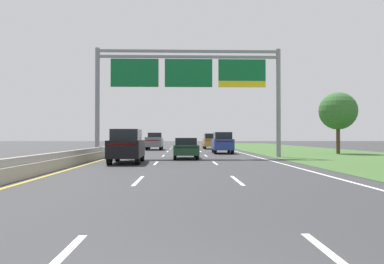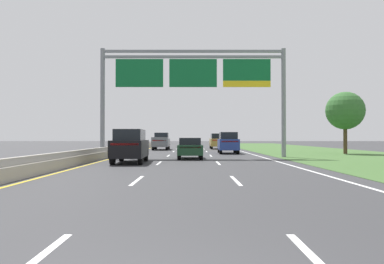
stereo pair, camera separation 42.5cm
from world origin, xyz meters
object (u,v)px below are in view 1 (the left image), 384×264
Objects in this scene: overhead_sign_gantry at (189,79)px; car_black_left_lane_suv at (127,146)px; pickup_truck_grey at (155,141)px; car_gold_right_lane_suv at (210,141)px; car_darkgreen_centre_lane_sedan at (186,148)px; roadside_tree_mid at (338,111)px; car_blue_right_lane_suv at (222,142)px.

overhead_sign_gantry reaches higher than car_black_left_lane_suv.
pickup_truck_grey is 1.14× the size of car_black_left_lane_suv.
car_gold_right_lane_suv is 1.06× the size of car_darkgreen_centre_lane_sedan.
car_gold_right_lane_suv and car_black_left_lane_suv have the same top height.
overhead_sign_gantry is 15.99m from roadside_tree_mid.
car_black_left_lane_suv is at bearing 164.63° from car_gold_right_lane_suv.
car_gold_right_lane_suv is (3.38, 20.57, -5.23)m from overhead_sign_gantry.
pickup_truck_grey is at bearing 10.48° from car_darkgreen_centre_lane_sedan.
car_blue_right_lane_suv is at bearing 174.38° from roadside_tree_mid.
pickup_truck_grey is 8.13m from car_gold_right_lane_suv.
overhead_sign_gantry is at bearing -158.65° from roadside_tree_mid.
pickup_truck_grey is 1.14× the size of car_blue_right_lane_suv.
overhead_sign_gantry reaches higher than pickup_truck_grey.
car_blue_right_lane_suv is at bearing 62.94° from overhead_sign_gantry.
car_gold_right_lane_suv is at bearing 80.68° from overhead_sign_gantry.
car_blue_right_lane_suv is (7.50, 13.21, 0.00)m from car_black_left_lane_suv.
car_black_left_lane_suv is at bearing -122.20° from overhead_sign_gantry.
pickup_truck_grey is 1.22× the size of car_darkgreen_centre_lane_sedan.
car_black_left_lane_suv is (-3.74, -4.45, 0.28)m from car_darkgreen_centre_lane_sedan.
car_black_left_lane_suv and car_blue_right_lane_suv have the same top height.
car_black_left_lane_suv is 0.79× the size of roadside_tree_mid.
car_gold_right_lane_suv is 22.75m from car_darkgreen_centre_lane_sedan.
car_darkgreen_centre_lane_sedan is at bearing -152.97° from roadside_tree_mid.
roadside_tree_mid is (18.75, 12.10, 3.08)m from car_black_left_lane_suv.
car_blue_right_lane_suv is (0.14, -13.69, 0.00)m from car_gold_right_lane_suv.
roadside_tree_mid is (14.76, 5.77, -2.15)m from overhead_sign_gantry.
car_gold_right_lane_suv reaches higher than car_darkgreen_centre_lane_sedan.
car_black_left_lane_suv is at bearing 151.90° from car_blue_right_lane_suv.
pickup_truck_grey is at bearing -1.51° from car_black_left_lane_suv.
car_black_left_lane_suv is (-3.99, -6.33, -5.23)m from overhead_sign_gantry.
roadside_tree_mid reaches higher than car_black_left_lane_suv.
car_gold_right_lane_suv is at bearing -17.00° from car_black_left_lane_suv.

